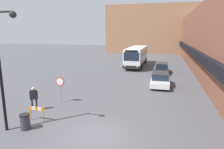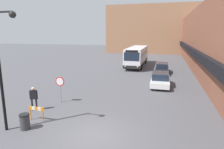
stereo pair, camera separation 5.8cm
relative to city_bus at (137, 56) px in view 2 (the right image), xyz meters
name	(u,v)px [view 2 (the right image)]	position (x,y,z in m)	size (l,w,h in m)	color
ground_plane	(95,135)	(1.12, -24.36, -1.75)	(160.00, 160.00, 0.00)	#515156
building_row_right	(210,40)	(11.10, -0.36, 2.85)	(5.50, 60.00, 9.22)	brown
building_backdrop_far	(154,29)	(1.12, 24.90, 4.81)	(26.00, 8.00, 13.11)	#996B4C
city_bus	(137,56)	(0.00, 0.00, 0.00)	(2.60, 11.30, 3.21)	silver
parked_car_front	(160,79)	(4.32, -12.56, -1.01)	(1.93, 4.55, 1.46)	silver
parked_car_middle	(162,68)	(4.32, -5.08, -1.03)	(1.81, 4.74, 1.42)	black
stop_sign	(60,84)	(-3.40, -19.98, -0.19)	(0.76, 0.08, 2.15)	gray
street_lamp	(3,59)	(-3.85, -25.10, 2.45)	(1.46, 0.36, 6.82)	black
pedestrian	(34,96)	(-4.42, -22.03, -0.68)	(0.55, 0.38, 1.78)	#232328
trash_bin	(25,122)	(-3.11, -24.74, -1.27)	(0.59, 0.59, 0.95)	#38383D
construction_barricade	(37,111)	(-3.17, -23.51, -1.08)	(1.10, 0.06, 0.94)	orange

